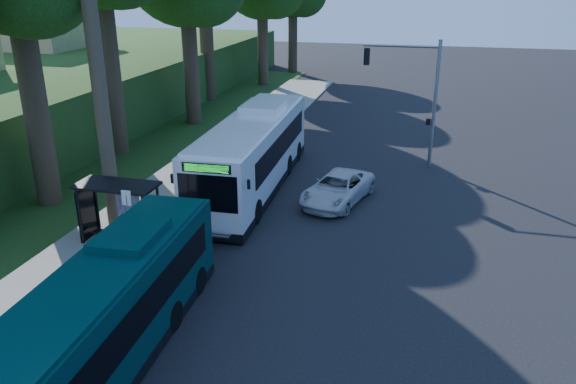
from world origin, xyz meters
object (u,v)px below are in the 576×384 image
(bus_shelter, at_px, (114,200))
(pickup, at_px, (338,188))
(teal_bus, at_px, (107,313))
(white_bus, at_px, (253,151))

(bus_shelter, distance_m, pickup, 10.23)
(bus_shelter, height_order, teal_bus, teal_bus)
(white_bus, height_order, pickup, white_bus)
(white_bus, distance_m, pickup, 4.72)
(teal_bus, relative_size, pickup, 2.26)
(white_bus, bearing_deg, teal_bus, -90.61)
(white_bus, xyz_separation_m, pickup, (4.46, -0.95, -1.23))
(teal_bus, bearing_deg, bus_shelter, 116.20)
(bus_shelter, xyz_separation_m, white_bus, (3.45, 7.34, 0.10))
(teal_bus, xyz_separation_m, pickup, (4.09, 13.32, -0.91))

